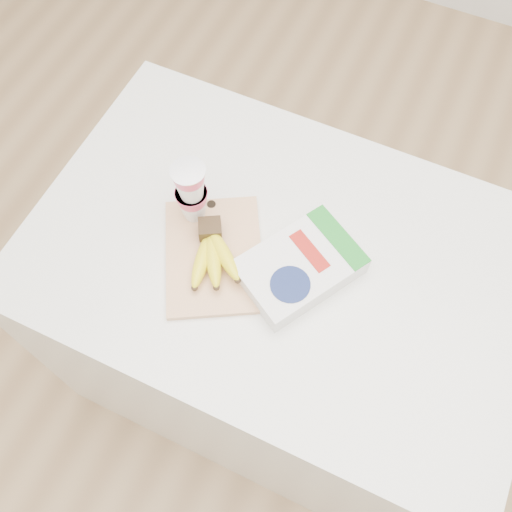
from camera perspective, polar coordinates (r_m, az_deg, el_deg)
The scene contains 6 objects.
room at distance 0.81m, azimuth 4.28°, elevation 17.42°, with size 4.00×4.00×4.00m.
table at distance 1.61m, azimuth 2.06°, elevation -6.64°, with size 1.11×0.74×0.83m, color white.
cutting_board at distance 1.22m, azimuth -4.22°, elevation 0.06°, with size 0.20×0.28×0.01m, color #E2AB7C.
bananas at distance 1.19m, azimuth -4.35°, elevation 0.23°, with size 0.15×0.17×0.05m.
yogurt_stack at distance 1.19m, azimuth -6.51°, elevation 6.44°, with size 0.07×0.07×0.17m.
cereal_box at distance 1.19m, azimuth 4.38°, elevation -1.09°, with size 0.26×0.29×0.05m.
Camera 1 is at (0.19, -0.54, 1.92)m, focal length 40.00 mm.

